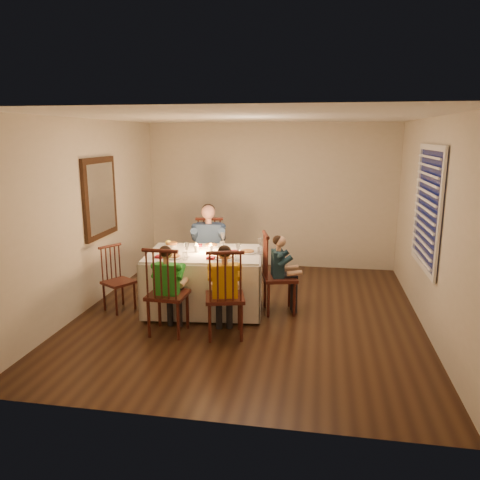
% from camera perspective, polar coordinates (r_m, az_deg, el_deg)
% --- Properties ---
extents(ground, '(5.00, 5.00, 0.00)m').
position_cam_1_polar(ground, '(6.46, 1.09, -8.94)').
color(ground, black).
rests_on(ground, ground).
extents(wall_left, '(0.02, 5.00, 2.60)m').
position_cam_1_polar(wall_left, '(6.81, -17.94, 2.94)').
color(wall_left, beige).
rests_on(wall_left, ground).
extents(wall_right, '(0.02, 5.00, 2.60)m').
position_cam_1_polar(wall_right, '(6.18, 22.23, 1.67)').
color(wall_right, beige).
rests_on(wall_right, ground).
extents(wall_back, '(4.50, 0.02, 2.60)m').
position_cam_1_polar(wall_back, '(8.56, 3.69, 5.39)').
color(wall_back, beige).
rests_on(wall_back, ground).
extents(ceiling, '(5.00, 5.00, 0.00)m').
position_cam_1_polar(ceiling, '(6.01, 1.20, 14.77)').
color(ceiling, white).
rests_on(ceiling, wall_back).
extents(dining_table, '(1.68, 1.29, 0.79)m').
position_cam_1_polar(dining_table, '(6.46, -4.34, -3.53)').
color(dining_table, silver).
rests_on(dining_table, ground).
extents(chair_adult, '(0.53, 0.51, 1.11)m').
position_cam_1_polar(chair_adult, '(7.47, -3.75, -5.94)').
color(chair_adult, '#33130E').
rests_on(chair_adult, ground).
extents(chair_near_left, '(0.47, 0.45, 1.11)m').
position_cam_1_polar(chair_near_left, '(5.94, -8.63, -11.09)').
color(chair_near_left, '#33130E').
rests_on(chair_near_left, ground).
extents(chair_near_right, '(0.55, 0.53, 1.11)m').
position_cam_1_polar(chair_near_right, '(5.79, -1.83, -11.58)').
color(chair_near_right, '#33130E').
rests_on(chair_near_right, ground).
extents(chair_end, '(0.53, 0.55, 1.11)m').
position_cam_1_polar(chair_end, '(6.55, 4.77, -8.68)').
color(chair_end, '#33130E').
rests_on(chair_end, ground).
extents(chair_extra, '(0.50, 0.50, 0.91)m').
position_cam_1_polar(chair_extra, '(6.80, -14.39, -8.22)').
color(chair_extra, '#33130E').
rests_on(chair_extra, ground).
extents(adult, '(0.59, 0.55, 1.35)m').
position_cam_1_polar(adult, '(7.47, -3.75, -5.94)').
color(adult, navy).
rests_on(adult, ground).
extents(child_green, '(0.39, 0.36, 1.11)m').
position_cam_1_polar(child_green, '(5.94, -8.63, -11.09)').
color(child_green, green).
rests_on(child_green, ground).
extents(child_yellow, '(0.47, 0.44, 1.14)m').
position_cam_1_polar(child_yellow, '(5.79, -1.83, -11.58)').
color(child_yellow, gold).
rests_on(child_yellow, ground).
extents(child_teal, '(0.40, 0.42, 1.07)m').
position_cam_1_polar(child_teal, '(6.55, 4.77, -8.68)').
color(child_teal, '#172D39').
rests_on(child_teal, ground).
extents(setting_adult, '(0.29, 0.29, 0.02)m').
position_cam_1_polar(setting_adult, '(6.72, -3.57, -0.73)').
color(setting_adult, silver).
rests_on(setting_adult, dining_table).
extents(setting_green, '(0.29, 0.29, 0.02)m').
position_cam_1_polar(setting_green, '(6.15, -8.14, -2.10)').
color(setting_green, silver).
rests_on(setting_green, dining_table).
extents(setting_yellow, '(0.29, 0.29, 0.02)m').
position_cam_1_polar(setting_yellow, '(6.03, -1.86, -2.26)').
color(setting_yellow, silver).
rests_on(setting_yellow, dining_table).
extents(setting_teal, '(0.29, 0.29, 0.02)m').
position_cam_1_polar(setting_teal, '(6.35, 0.92, -1.49)').
color(setting_teal, silver).
rests_on(setting_teal, dining_table).
extents(candle_left, '(0.06, 0.06, 0.10)m').
position_cam_1_polar(candle_left, '(6.40, -5.32, -1.06)').
color(candle_left, white).
rests_on(candle_left, dining_table).
extents(candle_right, '(0.06, 0.06, 0.10)m').
position_cam_1_polar(candle_right, '(6.37, -3.57, -1.09)').
color(candle_right, white).
rests_on(candle_right, dining_table).
extents(squash, '(0.09, 0.09, 0.09)m').
position_cam_1_polar(squash, '(6.80, -8.75, -0.39)').
color(squash, '#FFED43').
rests_on(squash, dining_table).
extents(orange_fruit, '(0.08, 0.08, 0.08)m').
position_cam_1_polar(orange_fruit, '(6.41, -2.22, -1.08)').
color(orange_fruit, orange).
rests_on(orange_fruit, dining_table).
extents(serving_bowl, '(0.23, 0.23, 0.05)m').
position_cam_1_polar(serving_bowl, '(6.74, -8.32, -0.65)').
color(serving_bowl, silver).
rests_on(serving_bowl, dining_table).
extents(wall_mirror, '(0.06, 0.95, 1.15)m').
position_cam_1_polar(wall_mirror, '(7.03, -16.69, 4.96)').
color(wall_mirror, black).
rests_on(wall_mirror, wall_left).
extents(window_blinds, '(0.07, 1.34, 1.54)m').
position_cam_1_polar(window_blinds, '(6.24, 21.80, 3.67)').
color(window_blinds, black).
rests_on(window_blinds, wall_right).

